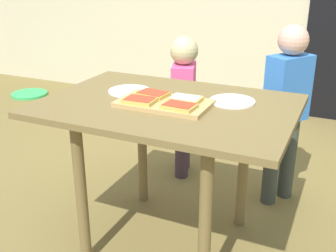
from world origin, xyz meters
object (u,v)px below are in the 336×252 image
pizza_slice_near_left (140,100)px  plate_white_left (129,91)px  cutting_board (164,103)px  pizza_slice_near_right (179,106)px  dining_table (168,124)px  child_right (286,105)px  child_left (183,97)px  garden_hose_coil (29,94)px  pizza_slice_far_left (153,94)px  plate_white_right (232,101)px  pizza_slice_far_right (186,99)px

pizza_slice_near_left → plate_white_left: size_ratio=0.69×
cutting_board → pizza_slice_near_right: 0.12m
dining_table → child_right: child_right is taller
dining_table → child_left: (-0.23, 0.74, -0.11)m
plate_white_left → garden_hose_coil: bearing=143.7°
dining_table → cutting_board: size_ratio=2.79×
pizza_slice_near_left → garden_hose_coil: (-2.36, 1.80, -0.78)m
pizza_slice_far_left → plate_white_left: (-0.16, 0.07, -0.03)m
dining_table → pizza_slice_near_left: size_ratio=8.00×
plate_white_right → cutting_board: bearing=-146.6°
pizza_slice_near_left → child_right: size_ratio=0.14×
pizza_slice_near_left → pizza_slice_far_right: bearing=30.9°
pizza_slice_far_right → pizza_slice_far_left: bearing=178.8°
plate_white_right → child_right: 0.57m
plate_white_left → child_left: (0.02, 0.66, -0.22)m
pizza_slice_far_left → pizza_slice_far_right: bearing=-1.2°
pizza_slice_near_right → garden_hose_coil: 3.22m
plate_white_right → pizza_slice_far_left: bearing=-160.2°
pizza_slice_far_right → plate_white_right: 0.22m
dining_table → pizza_slice_near_left: (-0.09, -0.10, 0.13)m
cutting_board → plate_white_left: bearing=153.9°
plate_white_left → plate_white_right: bearing=6.0°
garden_hose_coil → pizza_slice_far_left: bearing=-35.5°
cutting_board → pizza_slice_far_right: pizza_slice_far_right is taller
cutting_board → pizza_slice_far_right: bearing=28.3°
pizza_slice_near_right → child_left: child_left is taller
pizza_slice_far_left → pizza_slice_near_left: (-0.01, -0.11, 0.00)m
plate_white_left → pizza_slice_far_right: bearing=-12.7°
pizza_slice_near_right → child_right: 0.85m
dining_table → cutting_board: 0.12m
plate_white_right → pizza_slice_far_right: bearing=-144.3°
cutting_board → pizza_slice_near_left: 0.11m
pizza_slice_far_right → plate_white_right: pizza_slice_far_right is taller
pizza_slice_near_right → child_left: bearing=111.0°
pizza_slice_near_right → child_left: 0.94m
pizza_slice_near_right → plate_white_left: (-0.35, 0.18, -0.03)m
cutting_board → pizza_slice_near_left: bearing=-146.8°
pizza_slice_far_left → garden_hose_coil: pizza_slice_far_left is taller
pizza_slice_near_right → plate_white_left: size_ratio=0.70×
pizza_slice_near_left → plate_white_left: pizza_slice_near_left is taller
pizza_slice_far_right → pizza_slice_near_left: (-0.18, -0.11, 0.00)m
child_right → child_left: bearing=172.4°
pizza_slice_near_right → garden_hose_coil: size_ratio=0.38×
pizza_slice_near_left → child_right: 0.94m
child_left → garden_hose_coil: child_left is taller
garden_hose_coil → child_left: bearing=-23.3°
pizza_slice_far_right → child_left: 0.84m
plate_white_right → child_left: bearing=128.8°
plate_white_left → plate_white_right: 0.52m
pizza_slice_near_left → child_right: bearing=55.0°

